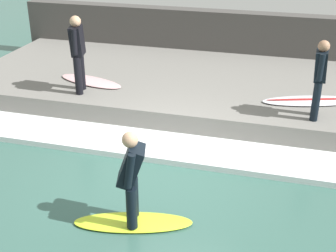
{
  "coord_description": "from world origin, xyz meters",
  "views": [
    {
      "loc": [
        -6.63,
        -1.98,
        4.22
      ],
      "look_at": [
        0.47,
        0.0,
        0.7
      ],
      "focal_mm": 50.0,
      "sensor_mm": 36.0,
      "label": 1
    }
  ],
  "objects_px": {
    "surfer_waiting_near": "(320,75)",
    "surfer_waiting_far": "(78,50)",
    "surfer_riding": "(131,174)",
    "surfboard_riding": "(133,222)",
    "surfboard_waiting_far": "(91,81)",
    "surfboard_waiting_near": "(311,101)"
  },
  "relations": [
    {
      "from": "surfboard_riding",
      "to": "surfboard_waiting_far",
      "type": "bearing_deg",
      "value": 30.99
    },
    {
      "from": "surfboard_riding",
      "to": "surfer_riding",
      "type": "distance_m",
      "value": 0.82
    },
    {
      "from": "surfboard_riding",
      "to": "surfer_riding",
      "type": "relative_size",
      "value": 1.26
    },
    {
      "from": "surfboard_riding",
      "to": "surfer_riding",
      "type": "bearing_deg",
      "value": 180.0
    },
    {
      "from": "surfer_waiting_near",
      "to": "surfer_waiting_far",
      "type": "relative_size",
      "value": 0.91
    },
    {
      "from": "surfer_waiting_far",
      "to": "surfer_riding",
      "type": "bearing_deg",
      "value": -145.33
    },
    {
      "from": "surfboard_riding",
      "to": "surfer_waiting_near",
      "type": "relative_size",
      "value": 1.19
    },
    {
      "from": "surfboard_riding",
      "to": "surfer_waiting_far",
      "type": "height_order",
      "value": "surfer_waiting_far"
    },
    {
      "from": "surfboard_waiting_near",
      "to": "surfer_waiting_near",
      "type": "bearing_deg",
      "value": -176.29
    },
    {
      "from": "surfer_riding",
      "to": "surfer_waiting_near",
      "type": "xyz_separation_m",
      "value": [
        3.44,
        -2.47,
        0.5
      ]
    },
    {
      "from": "surfer_riding",
      "to": "surfboard_waiting_far",
      "type": "height_order",
      "value": "surfer_riding"
    },
    {
      "from": "surfer_waiting_near",
      "to": "surfboard_waiting_near",
      "type": "distance_m",
      "value": 1.13
    },
    {
      "from": "surfboard_waiting_far",
      "to": "surfer_waiting_far",
      "type": "bearing_deg",
      "value": -176.82
    },
    {
      "from": "surfer_waiting_near",
      "to": "surfboard_waiting_near",
      "type": "bearing_deg",
      "value": 3.71
    },
    {
      "from": "surfboard_riding",
      "to": "surfer_waiting_far",
      "type": "distance_m",
      "value": 4.48
    },
    {
      "from": "surfboard_waiting_far",
      "to": "surfer_riding",
      "type": "bearing_deg",
      "value": -149.01
    },
    {
      "from": "surfboard_waiting_near",
      "to": "surfboard_waiting_far",
      "type": "distance_m",
      "value": 4.88
    },
    {
      "from": "surfboard_riding",
      "to": "surfboard_waiting_far",
      "type": "height_order",
      "value": "surfboard_waiting_far"
    },
    {
      "from": "surfboard_waiting_near",
      "to": "surfboard_waiting_far",
      "type": "height_order",
      "value": "surfboard_waiting_near"
    },
    {
      "from": "surfboard_riding",
      "to": "surfer_waiting_near",
      "type": "bearing_deg",
      "value": -35.73
    },
    {
      "from": "surfer_riding",
      "to": "surfboard_waiting_near",
      "type": "relative_size",
      "value": 0.68
    },
    {
      "from": "surfboard_riding",
      "to": "surfer_waiting_near",
      "type": "xyz_separation_m",
      "value": [
        3.44,
        -2.47,
        1.32
      ]
    }
  ]
}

